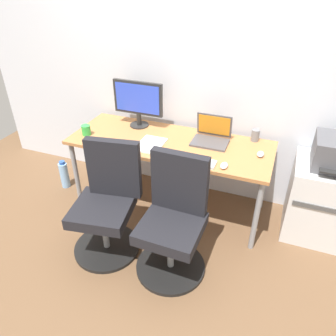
{
  "coord_description": "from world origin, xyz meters",
  "views": [
    {
      "loc": [
        0.89,
        -2.36,
        2.03
      ],
      "look_at": [
        0.0,
        -0.05,
        0.46
      ],
      "focal_mm": 34.64,
      "sensor_mm": 36.0,
      "label": 1
    }
  ],
  "objects_px": {
    "office_chair_right": "(174,222)",
    "side_cabinet": "(324,201)",
    "desktop_monitor": "(138,101)",
    "open_laptop": "(212,135)",
    "office_chair_left": "(107,205)",
    "coffee_mug": "(86,130)",
    "water_bottle_on_floor": "(64,175)"
  },
  "relations": [
    {
      "from": "office_chair_right",
      "to": "side_cabinet",
      "type": "xyz_separation_m",
      "value": [
        1.06,
        0.79,
        -0.09
      ]
    },
    {
      "from": "desktop_monitor",
      "to": "open_laptop",
      "type": "relative_size",
      "value": 1.55
    },
    {
      "from": "office_chair_left",
      "to": "desktop_monitor",
      "type": "bearing_deg",
      "value": 97.66
    },
    {
      "from": "office_chair_right",
      "to": "coffee_mug",
      "type": "bearing_deg",
      "value": 153.29
    },
    {
      "from": "office_chair_right",
      "to": "desktop_monitor",
      "type": "relative_size",
      "value": 1.96
    },
    {
      "from": "side_cabinet",
      "to": "coffee_mug",
      "type": "xyz_separation_m",
      "value": [
        -2.1,
        -0.27,
        0.42
      ]
    },
    {
      "from": "office_chair_left",
      "to": "side_cabinet",
      "type": "distance_m",
      "value": 1.81
    },
    {
      "from": "side_cabinet",
      "to": "office_chair_left",
      "type": "bearing_deg",
      "value": -153.86
    },
    {
      "from": "office_chair_right",
      "to": "water_bottle_on_floor",
      "type": "distance_m",
      "value": 1.57
    },
    {
      "from": "water_bottle_on_floor",
      "to": "coffee_mug",
      "type": "xyz_separation_m",
      "value": [
        0.4,
        -0.05,
        0.61
      ]
    },
    {
      "from": "coffee_mug",
      "to": "open_laptop",
      "type": "bearing_deg",
      "value": 14.61
    },
    {
      "from": "office_chair_left",
      "to": "coffee_mug",
      "type": "bearing_deg",
      "value": 132.6
    },
    {
      "from": "office_chair_left",
      "to": "open_laptop",
      "type": "relative_size",
      "value": 3.03
    },
    {
      "from": "office_chair_right",
      "to": "water_bottle_on_floor",
      "type": "height_order",
      "value": "office_chair_right"
    },
    {
      "from": "office_chair_left",
      "to": "open_laptop",
      "type": "distance_m",
      "value": 1.07
    },
    {
      "from": "office_chair_right",
      "to": "open_laptop",
      "type": "relative_size",
      "value": 3.03
    },
    {
      "from": "side_cabinet",
      "to": "open_laptop",
      "type": "xyz_separation_m",
      "value": [
        -1.01,
        0.01,
        0.43
      ]
    },
    {
      "from": "office_chair_left",
      "to": "side_cabinet",
      "type": "height_order",
      "value": "office_chair_left"
    },
    {
      "from": "water_bottle_on_floor",
      "to": "coffee_mug",
      "type": "relative_size",
      "value": 3.37
    },
    {
      "from": "office_chair_right",
      "to": "open_laptop",
      "type": "xyz_separation_m",
      "value": [
        0.05,
        0.81,
        0.34
      ]
    },
    {
      "from": "office_chair_right",
      "to": "water_bottle_on_floor",
      "type": "xyz_separation_m",
      "value": [
        -1.44,
        0.57,
        -0.28
      ]
    },
    {
      "from": "office_chair_right",
      "to": "open_laptop",
      "type": "bearing_deg",
      "value": 86.27
    },
    {
      "from": "office_chair_left",
      "to": "side_cabinet",
      "type": "relative_size",
      "value": 1.39
    },
    {
      "from": "office_chair_left",
      "to": "desktop_monitor",
      "type": "xyz_separation_m",
      "value": [
        -0.12,
        0.87,
        0.54
      ]
    },
    {
      "from": "office_chair_left",
      "to": "side_cabinet",
      "type": "xyz_separation_m",
      "value": [
        1.62,
        0.8,
        -0.09
      ]
    },
    {
      "from": "open_laptop",
      "to": "desktop_monitor",
      "type": "bearing_deg",
      "value": 175.01
    },
    {
      "from": "water_bottle_on_floor",
      "to": "open_laptop",
      "type": "xyz_separation_m",
      "value": [
        1.49,
        0.24,
        0.62
      ]
    },
    {
      "from": "side_cabinet",
      "to": "desktop_monitor",
      "type": "bearing_deg",
      "value": 177.5
    },
    {
      "from": "open_laptop",
      "to": "office_chair_left",
      "type": "bearing_deg",
      "value": -127.04
    },
    {
      "from": "office_chair_left",
      "to": "desktop_monitor",
      "type": "relative_size",
      "value": 1.96
    },
    {
      "from": "water_bottle_on_floor",
      "to": "desktop_monitor",
      "type": "height_order",
      "value": "desktop_monitor"
    },
    {
      "from": "water_bottle_on_floor",
      "to": "office_chair_right",
      "type": "bearing_deg",
      "value": -21.7
    }
  ]
}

